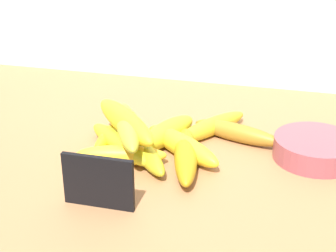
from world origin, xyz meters
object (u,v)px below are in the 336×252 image
Objects in this scene: banana_5 at (146,154)px; banana_4 at (116,130)px; chalkboard_sign at (99,184)px; fruit_bowl at (315,149)px; banana_6 at (211,127)px; banana_9 at (125,121)px; banana_10 at (125,126)px; banana_1 at (166,133)px; banana_2 at (121,155)px; banana_7 at (120,144)px; banana_0 at (182,145)px; banana_3 at (237,132)px; banana_8 at (186,155)px.

banana_4 is at bearing 136.26° from banana_5.
banana_4 is (-5.55, 22.73, -2.26)cm from chalkboard_sign.
banana_6 is at bearing 165.63° from fruit_bowl.
banana_10 is (0.43, -1.51, -0.26)cm from banana_9.
fruit_bowl is 26.95cm from banana_1.
banana_10 is at bearing -134.80° from banana_1.
banana_5 is at bearing -36.17° from banana_9.
banana_4 is at bearing 103.73° from chalkboard_sign.
banana_9 reaches higher than banana_5.
banana_6 is (9.06, 13.88, 0.02)cm from banana_5.
banana_4 is 1.09× the size of banana_5.
banana_1 is 1.02× the size of banana_2.
fruit_bowl reaches higher than banana_5.
fruit_bowl is 33.79cm from banana_10.
fruit_bowl reaches higher than banana_6.
banana_7 is (-5.45, 2.23, 0.13)cm from banana_5.
banana_9 is at bearing -143.28° from banana_6.
fruit_bowl is 0.75× the size of banana_10.
banana_3 is at bearing 43.74° from banana_0.
banana_9 is (-11.79, 2.83, 3.83)cm from banana_8.
banana_9 is 1.06× the size of banana_10.
banana_5 is 5.89cm from banana_7.
banana_5 is at bearing -142.90° from banana_0.
banana_8 is 11.98cm from banana_10.
banana_4 is (-36.81, -0.95, -0.35)cm from fruit_bowl.
chalkboard_sign reaches higher than banana_6.
banana_6 is 18.34cm from banana_10.
banana_6 is 0.95× the size of banana_10.
banana_8 is at bearing -159.13° from fruit_bowl.
banana_10 is at bearing 96.33° from banana_2.
banana_5 is at bearing -138.66° from banana_3.
banana_10 reaches higher than banana_1.
banana_4 is at bearing 123.43° from banana_10.
banana_3 is at bearing 11.37° from banana_4.
banana_5 is 6.18cm from banana_10.
banana_9 is at bearing -170.84° from fruit_bowl.
banana_1 is 9.10cm from banana_7.
banana_3 is at bearing 58.53° from banana_8.
banana_2 is 0.83× the size of banana_7.
banana_6 is (13.03, 15.64, -0.06)cm from banana_2.
banana_4 is 6.40cm from banana_7.
banana_6 is at bearing 56.86° from banana_5.
banana_3 is (12.61, 4.46, -0.45)cm from banana_1.
banana_0 is 1.17× the size of banana_5.
fruit_bowl is 34.18cm from banana_2.
banana_6 is at bearing 18.85° from banana_4.
banana_10 reaches higher than banana_3.
banana_3 is 1.02× the size of banana_4.
banana_2 is at bearing -80.86° from banana_9.
banana_2 is at bearing 95.33° from chalkboard_sign.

